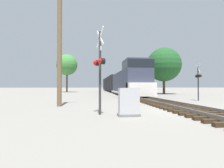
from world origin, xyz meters
TOP-DOWN VIEW (x-y plane):
  - ground_plane at (0.00, 0.00)m, footprint 400.00×400.00m
  - rail_track_bed at (0.00, -0.00)m, footprint 2.60×160.00m
  - freight_train at (0.00, 30.96)m, footprint 3.12×45.76m
  - crossing_signal_near at (-5.07, -0.84)m, footprint 0.58×1.00m
  - crossing_signal_far at (4.91, 6.53)m, footprint 0.49×1.01m
  - relay_cabinet at (-3.72, -1.38)m, footprint 1.02×0.62m
  - utility_pole at (-7.72, 3.14)m, footprint 1.80×0.32m
  - tree_far_right at (7.60, 21.13)m, footprint 6.18×6.18m
  - tree_mid_background at (-11.50, 33.48)m, footprint 5.01×5.01m

SIDE VIEW (x-z plane):
  - ground_plane at x=0.00m, z-range 0.00..0.00m
  - rail_track_bed at x=0.00m, z-range -0.02..0.29m
  - relay_cabinet at x=-3.72m, z-range -0.01..1.31m
  - freight_train at x=0.00m, z-range -0.27..4.37m
  - crossing_signal_far at x=4.91m, z-range 0.45..4.04m
  - crossing_signal_near at x=-5.07m, z-range 0.31..4.59m
  - utility_pole at x=-7.72m, z-range 0.11..8.38m
  - tree_far_right at x=7.60m, z-range 1.14..9.62m
  - tree_mid_background at x=-11.50m, z-range 2.03..11.14m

